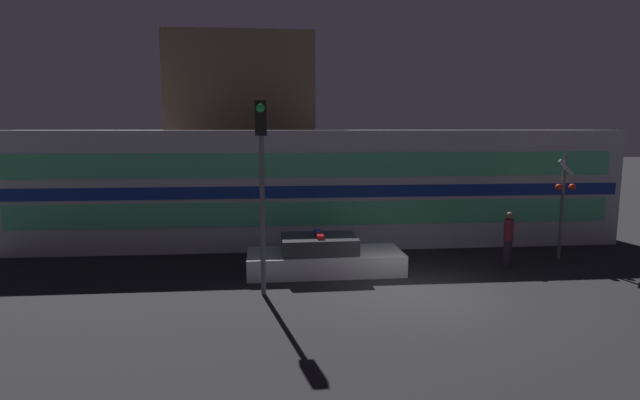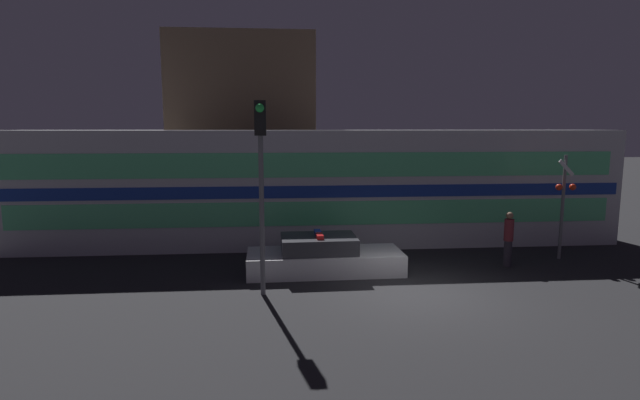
% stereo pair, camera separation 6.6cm
% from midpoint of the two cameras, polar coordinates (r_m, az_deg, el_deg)
% --- Properties ---
extents(ground_plane, '(120.00, 120.00, 0.00)m').
position_cam_midpoint_polar(ground_plane, '(14.14, 11.13, -10.43)').
color(ground_plane, black).
extents(train, '(23.14, 3.16, 4.41)m').
position_cam_midpoint_polar(train, '(19.56, -0.34, 1.53)').
color(train, silver).
rests_on(train, ground_plane).
extents(police_car, '(4.85, 1.91, 1.28)m').
position_cam_midpoint_polar(police_car, '(15.70, 0.50, -6.58)').
color(police_car, silver).
rests_on(police_car, ground_plane).
extents(pedestrian, '(0.30, 0.30, 1.80)m').
position_cam_midpoint_polar(pedestrian, '(17.40, 20.84, -4.14)').
color(pedestrian, '#2D2833').
rests_on(pedestrian, ground_plane).
extents(crossing_signal_near, '(0.70, 0.28, 3.59)m').
position_cam_midpoint_polar(crossing_signal_near, '(18.88, 26.17, 0.04)').
color(crossing_signal_near, slate).
rests_on(crossing_signal_near, ground_plane).
extents(traffic_light_corner, '(0.30, 0.46, 5.19)m').
position_cam_midpoint_polar(traffic_light_corner, '(13.17, -6.63, 4.36)').
color(traffic_light_corner, slate).
rests_on(traffic_light_corner, ground_plane).
extents(building_left, '(6.86, 5.89, 8.87)m').
position_cam_midpoint_polar(building_left, '(26.12, -8.50, 8.03)').
color(building_left, brown).
rests_on(building_left, ground_plane).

